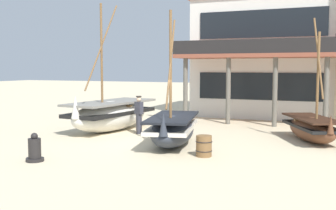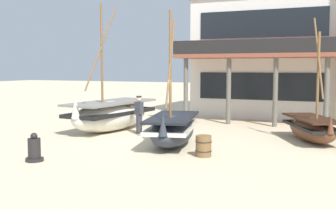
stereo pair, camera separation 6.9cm
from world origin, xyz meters
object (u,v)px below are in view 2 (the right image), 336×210
Objects in this scene: harbor_building_main at (270,57)px; fishing_boat_near_left at (172,129)px; fishing_boat_centre_large at (111,114)px; fisherman_by_hull at (139,115)px; capstan_winch at (34,150)px; fishing_boat_far_right at (312,128)px; wooden_barrel at (203,146)px.

fishing_boat_near_left is at bearing -97.54° from harbor_building_main.
harbor_building_main reaches higher than fishing_boat_centre_large.
fisherman_by_hull is (-2.42, 1.94, 0.21)m from fishing_boat_near_left.
fishing_boat_near_left is 5.50× the size of capstan_winch.
fishing_boat_near_left is at bearing -38.74° from fisherman_by_hull.
capstan_winch is at bearing -137.59° from fishing_boat_far_right.
fishing_boat_near_left is 0.54× the size of harbor_building_main.
harbor_building_main is (5.60, 9.78, 2.83)m from fishing_boat_centre_large.
wooden_barrel is (4.66, 2.76, -0.01)m from capstan_winch.
fishing_boat_near_left is at bearing 54.24° from capstan_winch.
fishing_boat_centre_large is 8.29× the size of wooden_barrel.
fishing_boat_far_right is 5.31m from wooden_barrel.
wooden_barrel is (4.11, -3.32, -0.48)m from fisherman_by_hull.
capstan_winch is (-0.55, -6.08, -0.47)m from fisherman_by_hull.
fisherman_by_hull is 0.18× the size of harbor_building_main.
fishing_boat_far_right reaches higher than fisherman_by_hull.
fisherman_by_hull is at bearing 84.79° from capstan_winch.
wooden_barrel is (1.69, -1.38, -0.27)m from fishing_boat_near_left.
capstan_winch reaches higher than wooden_barrel.
wooden_barrel is 0.08× the size of harbor_building_main.
capstan_winch is at bearing -95.21° from fisherman_by_hull.
harbor_building_main reaches higher than fishing_boat_near_left.
fishing_boat_centre_large reaches higher than capstan_winch.
harbor_building_main reaches higher than capstan_winch.
fishing_boat_far_right is at bearing 31.68° from fishing_boat_near_left.
harbor_building_main is (4.56, 16.08, 3.23)m from capstan_winch.
capstan_winch is at bearing -105.82° from harbor_building_main.
capstan_winch is 1.29× the size of wooden_barrel.
fisherman_by_hull is 1.86× the size of capstan_winch.
fishing_boat_centre_large is 1.61m from fisherman_by_hull.
fishing_boat_near_left reaches higher than capstan_winch.
fishing_boat_near_left is 2.96× the size of fisherman_by_hull.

